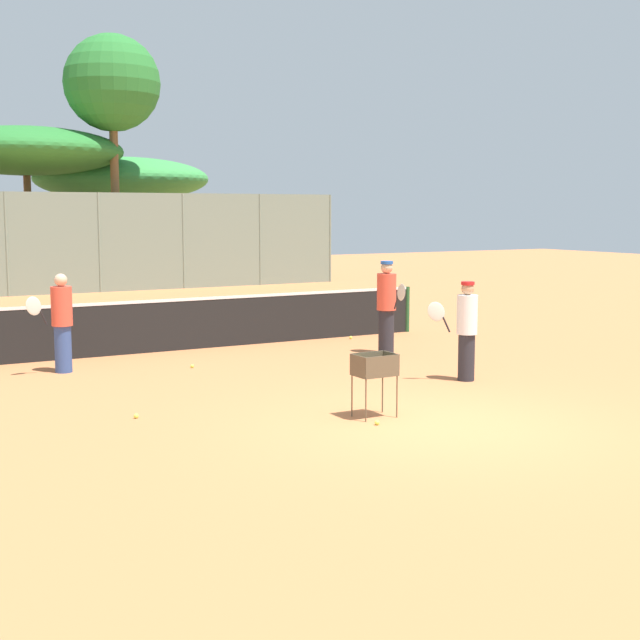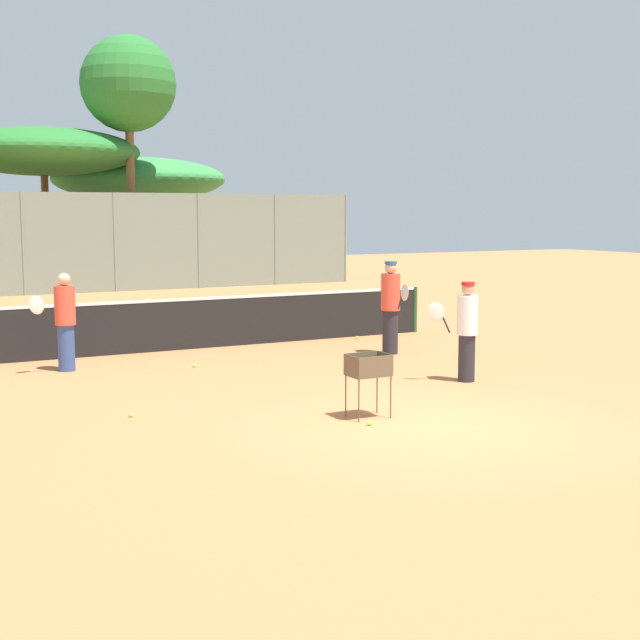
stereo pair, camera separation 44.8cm
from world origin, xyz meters
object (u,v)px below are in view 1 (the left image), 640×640
tennis_net (211,321)px  player_yellow_shirt (62,322)px  ball_cart (373,370)px  player_red_cap (466,329)px  player_white_outfit (387,306)px  parked_car (74,268)px

tennis_net → player_yellow_shirt: size_ratio=5.74×
tennis_net → ball_cart: size_ratio=11.33×
player_red_cap → tennis_net: bearing=-42.6°
player_white_outfit → parked_car: size_ratio=0.44×
tennis_net → parked_car: parked_car is taller
player_yellow_shirt → ball_cart: 6.31m
ball_cart → parked_car: parked_car is taller
player_white_outfit → ball_cart: bearing=-32.6°
player_red_cap → ball_cart: bearing=52.0°
player_white_outfit → parked_car: 19.36m
player_yellow_shirt → ball_cart: (2.89, -5.61, -0.24)m
player_red_cap → ball_cart: size_ratio=1.88×
parked_car → player_white_outfit: bearing=-86.1°
ball_cart → parked_car: (1.94, 23.82, 0.00)m
tennis_net → parked_car: 16.94m
tennis_net → parked_car: bearing=85.1°
player_red_cap → parked_car: 22.36m
player_white_outfit → ball_cart: player_white_outfit is taller
tennis_net → player_red_cap: (2.32, -5.47, 0.31)m
player_red_cap → ball_cart: player_red_cap is taller
player_white_outfit → parked_car: bearing=-172.9°
player_white_outfit → player_red_cap: size_ratio=1.11×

